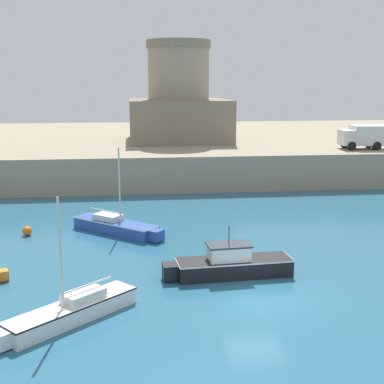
{
  "coord_description": "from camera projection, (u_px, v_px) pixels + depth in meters",
  "views": [
    {
      "loc": [
        -5.36,
        -21.5,
        9.28
      ],
      "look_at": [
        -1.21,
        13.46,
        2.0
      ],
      "focal_mm": 50.0,
      "sensor_mm": 36.0,
      "label": 1
    }
  ],
  "objects": [
    {
      "name": "ground_plane",
      "position": [
        256.0,
        298.0,
        23.41
      ],
      "size": [
        200.0,
        200.0,
        0.0
      ],
      "primitive_type": "plane",
      "color": "#28607F"
    },
    {
      "name": "sailboat_blue_4",
      "position": [
        116.0,
        226.0,
        33.3
      ],
      "size": [
        5.67,
        5.21,
        5.41
      ],
      "color": "#284C9E",
      "rests_on": "ground"
    },
    {
      "name": "mooring_buoy",
      "position": [
        27.0,
        231.0,
        32.81
      ],
      "size": [
        0.58,
        0.58,
        0.58
      ],
      "primitive_type": "sphere",
      "color": "orange",
      "rests_on": "ground"
    },
    {
      "name": "motorboat_black_2",
      "position": [
        230.0,
        264.0,
        25.94
      ],
      "size": [
        6.37,
        1.99,
        2.52
      ],
      "color": "black",
      "rests_on": "ground"
    },
    {
      "name": "quay_seawall",
      "position": [
        174.0,
        147.0,
        64.37
      ],
      "size": [
        120.0,
        40.0,
        3.1
      ],
      "primitive_type": "cube",
      "color": "gray",
      "rests_on": "ground"
    },
    {
      "name": "fortress",
      "position": [
        179.0,
        106.0,
        56.67
      ],
      "size": [
        10.4,
        10.4,
        10.4
      ],
      "color": "gray",
      "rests_on": "quay_seawall"
    },
    {
      "name": "truck_on_quay",
      "position": [
        364.0,
        136.0,
        49.7
      ],
      "size": [
        4.41,
        2.35,
        2.2
      ],
      "color": "silver",
      "rests_on": "quay_seawall"
    },
    {
      "name": "sailboat_white_0",
      "position": [
        71.0,
        310.0,
        21.06
      ],
      "size": [
        5.32,
        4.94,
        5.08
      ],
      "color": "white",
      "rests_on": "ground"
    }
  ]
}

